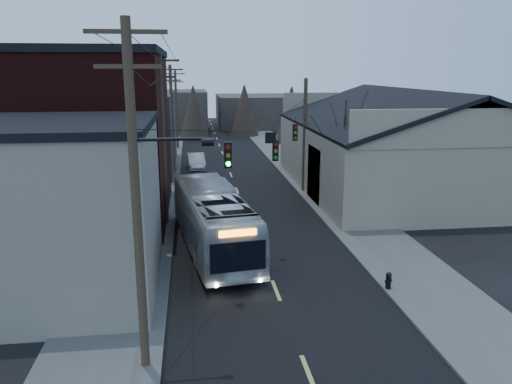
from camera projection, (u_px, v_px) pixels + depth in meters
The scene contains 14 objects.
road_surface at pixel (233, 180), 42.31m from camera, with size 9.00×110.00×0.02m, color black.
sidewalk_left at pixel (155, 181), 41.48m from camera, with size 4.00×110.00×0.12m, color #474744.
sidewalk_right at pixel (308, 177), 43.10m from camera, with size 4.00×110.00×0.12m, color #474744.
building_clapboard at pixel (53, 212), 20.13m from camera, with size 8.00×8.00×7.00m, color gray.
building_brick at pixel (81, 139), 30.23m from camera, with size 10.00×12.00×10.00m, color black.
building_left_far at pixel (124, 132), 46.06m from camera, with size 9.00×14.00×7.00m, color #36302B.
warehouse at pixel (406, 155), 38.47m from camera, with size 16.16×20.60×7.73m.
building_far_left at pixel (173, 111), 74.54m from camera, with size 10.00×12.00×6.00m, color #36302B.
building_far_right at pixel (255, 111), 81.09m from camera, with size 12.00×14.00×5.00m, color #36302B.
bare_tree at pixel (344, 156), 32.63m from camera, with size 0.40×0.40×7.20m, color black.
utility_lines at pixel (195, 130), 35.09m from camera, with size 11.24×45.28×10.50m.
bus at pixel (213, 219), 25.75m from camera, with size 2.71×11.58×3.23m, color #ACB2B8.
parked_car at pixel (196, 161), 46.71m from camera, with size 1.53×4.39×1.45m, color #9C9FA3.
fire_hydrant at pixel (389, 280), 20.99m from camera, with size 0.35×0.25×0.72m.
Camera 1 is at (-3.35, -11.24, 9.13)m, focal length 35.00 mm.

